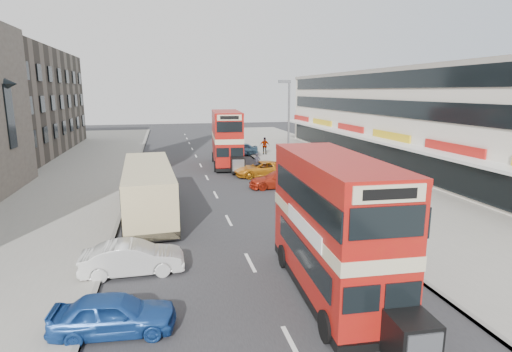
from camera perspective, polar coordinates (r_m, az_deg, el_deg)
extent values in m
plane|color=#28282B|center=(16.22, 0.69, -14.82)|extent=(160.00, 160.00, 0.00)
cube|color=#28282B|center=(35.03, -6.89, -0.23)|extent=(12.00, 90.00, 0.01)
cube|color=gray|center=(38.09, 11.37, 0.70)|extent=(12.00, 90.00, 0.15)
cube|color=gray|center=(35.91, -26.30, -0.98)|extent=(12.00, 90.00, 0.15)
cube|color=gray|center=(34.96, -16.88, -0.57)|extent=(0.20, 90.00, 0.16)
cube|color=gray|center=(36.12, 2.78, 0.32)|extent=(0.20, 90.00, 0.16)
cube|color=silver|center=(43.09, 20.37, 7.41)|extent=(8.00, 46.00, 9.00)
cube|color=black|center=(41.34, 15.35, 3.52)|extent=(0.10, 44.00, 2.40)
cube|color=gray|center=(43.04, 20.82, 13.52)|extent=(8.20, 46.20, 0.40)
cube|color=white|center=(40.78, 14.40, 5.45)|extent=(1.80, 44.00, 0.20)
cylinder|color=slate|center=(33.77, 4.57, 6.23)|extent=(0.16, 0.16, 8.00)
cube|color=slate|center=(33.51, 4.02, 13.04)|extent=(1.00, 0.20, 0.25)
cube|color=black|center=(15.74, 10.30, -14.54)|extent=(2.76, 7.78, 0.34)
cube|color=#9C170E|center=(15.27, 10.46, -10.65)|extent=(2.74, 7.78, 2.11)
cube|color=beige|center=(14.86, 10.64, -6.37)|extent=(2.78, 7.82, 0.43)
cube|color=#9C170E|center=(14.54, 10.81, -2.05)|extent=(2.74, 7.78, 2.02)
cube|color=#9C170E|center=(14.32, 10.98, 2.17)|extent=(2.76, 7.80, 0.24)
cube|color=black|center=(12.27, 20.88, -20.55)|extent=(1.20, 1.20, 1.25)
cube|color=black|center=(40.46, -4.08, 1.96)|extent=(3.23, 8.33, 0.36)
cube|color=#9C170E|center=(40.27, -4.11, 3.67)|extent=(3.21, 8.33, 2.24)
cube|color=beige|center=(40.11, -4.14, 5.47)|extent=(3.25, 8.37, 0.46)
cube|color=#9C170E|center=(39.99, -4.16, 7.21)|extent=(3.21, 8.33, 2.14)
cube|color=#9C170E|center=(39.91, -4.19, 8.85)|extent=(3.23, 8.35, 0.25)
cube|color=black|center=(35.81, -2.57, 1.59)|extent=(1.32, 1.32, 1.32)
cube|color=black|center=(25.18, -14.67, -4.36)|extent=(3.22, 10.67, 0.42)
cube|color=tan|center=(24.88, -14.81, -1.68)|extent=(3.20, 10.67, 2.74)
imported|color=#1A4492|center=(13.76, -19.28, -17.76)|extent=(3.82, 1.79, 1.27)
imported|color=silver|center=(17.47, -16.85, -10.94)|extent=(4.06, 1.44, 1.33)
imported|color=#AA2511|center=(31.12, 3.13, -0.48)|extent=(4.52, 1.89, 1.30)
imported|color=orange|center=(35.17, 0.81, 0.99)|extent=(4.84, 2.39, 1.32)
imported|color=teal|center=(46.68, -2.39, 3.76)|extent=(4.29, 1.76, 1.46)
imported|color=gray|center=(30.85, 9.34, 0.08)|extent=(0.72, 0.51, 1.86)
imported|color=gray|center=(46.69, 1.20, 4.26)|extent=(1.22, 0.73, 1.94)
imported|color=gray|center=(35.85, 0.17, 0.85)|extent=(0.68, 1.72, 0.89)
imported|color=#23222A|center=(35.73, 0.17, 1.95)|extent=(0.60, 0.41, 1.58)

